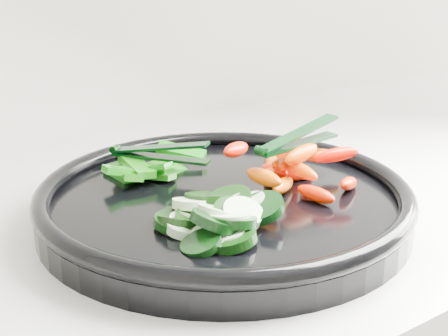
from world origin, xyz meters
TOP-DOWN VIEW (x-y plane):
  - veggie_tray at (-0.60, 1.63)m, footprint 0.45×0.45m
  - cucumber_pile at (-0.65, 1.57)m, footprint 0.12×0.12m
  - carrot_pile at (-0.52, 1.62)m, footprint 0.14×0.15m
  - pepper_pile at (-0.63, 1.72)m, footprint 0.13×0.08m
  - tong_carrot at (-0.52, 1.61)m, footprint 0.11×0.03m
  - tong_pepper at (-0.62, 1.72)m, footprint 0.08×0.10m

SIDE VIEW (x-z plane):
  - veggie_tray at x=-0.60m, z-range 0.93..0.97m
  - pepper_pile at x=-0.63m, z-range 0.95..0.98m
  - cucumber_pile at x=-0.65m, z-range 0.94..0.98m
  - carrot_pile at x=-0.52m, z-range 0.95..1.00m
  - tong_pepper at x=-0.62m, z-range 0.97..0.99m
  - tong_carrot at x=-0.52m, z-range 0.99..1.02m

